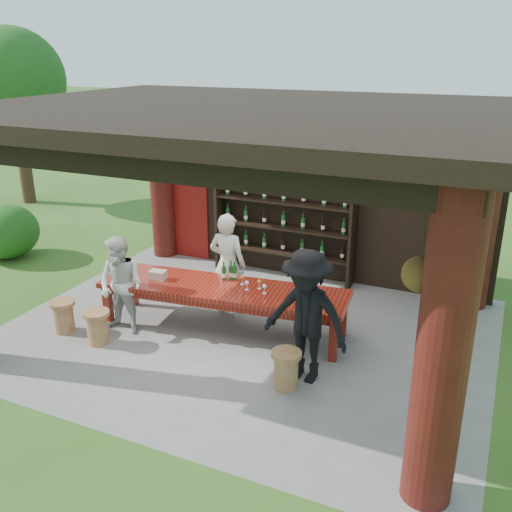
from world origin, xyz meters
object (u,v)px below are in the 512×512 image
at_px(tasting_table, 223,293).
at_px(stool_far_left, 63,315).
at_px(host, 228,265).
at_px(wine_shelf, 283,216).
at_px(guest_woman, 121,286).
at_px(guest_man, 306,317).
at_px(stool_near_left, 97,326).
at_px(napkin_basket, 158,275).
at_px(stool_near_right, 286,369).

height_order(tasting_table, stool_far_left, tasting_table).
bearing_deg(host, wine_shelf, -95.50).
height_order(wine_shelf, guest_woman, wine_shelf).
xyz_separation_m(stool_far_left, guest_man, (3.92, 0.30, 0.65)).
distance_m(wine_shelf, stool_near_left, 4.11).
height_order(stool_far_left, napkin_basket, napkin_basket).
xyz_separation_m(wine_shelf, napkin_basket, (-1.08, -2.68, -0.41)).
height_order(wine_shelf, host, wine_shelf).
bearing_deg(stool_far_left, wine_shelf, 57.98).
bearing_deg(wine_shelf, host, -95.59).
bearing_deg(stool_near_right, stool_far_left, 179.66).
height_order(host, guest_man, guest_man).
bearing_deg(stool_near_right, guest_woman, 171.69).
height_order(tasting_table, host, host).
xyz_separation_m(guest_man, napkin_basket, (-2.74, 0.63, -0.11)).
xyz_separation_m(host, guest_woman, (-1.21, -1.25, -0.10)).
distance_m(guest_man, napkin_basket, 2.81).
bearing_deg(wine_shelf, stool_far_left, -122.02).
height_order(wine_shelf, stool_near_left, wine_shelf).
bearing_deg(host, tasting_table, 109.90).
distance_m(stool_far_left, napkin_basket, 1.60).
bearing_deg(wine_shelf, guest_woman, -113.60).
xyz_separation_m(host, napkin_basket, (-0.89, -0.72, -0.06)).
bearing_deg(guest_woman, stool_near_left, -101.89).
relative_size(wine_shelf, stool_far_left, 5.37).
bearing_deg(host, guest_man, 143.88).
distance_m(stool_near_right, stool_far_left, 3.78).
height_order(stool_near_right, host, host).
bearing_deg(guest_woman, guest_man, -0.40).
bearing_deg(stool_near_left, guest_woman, 76.53).
height_order(guest_man, napkin_basket, guest_man).
height_order(tasting_table, guest_woman, guest_woman).
relative_size(wine_shelf, tasting_table, 0.70).
bearing_deg(tasting_table, wine_shelf, 90.24).
height_order(tasting_table, stool_near_left, tasting_table).
xyz_separation_m(wine_shelf, stool_near_right, (1.52, -3.64, -0.94)).
xyz_separation_m(stool_near_right, stool_far_left, (-3.78, 0.02, -0.01)).
height_order(tasting_table, stool_near_right, tasting_table).
relative_size(wine_shelf, stool_near_left, 5.25).
bearing_deg(napkin_basket, guest_man, -13.05).
distance_m(stool_near_right, napkin_basket, 2.82).
relative_size(stool_near_left, stool_near_right, 1.00).
height_order(wine_shelf, guest_man, wine_shelf).
relative_size(tasting_table, host, 2.27).
relative_size(guest_man, napkin_basket, 7.12).
bearing_deg(stool_far_left, stool_near_right, -0.34).
distance_m(guest_woman, guest_man, 3.07).
xyz_separation_m(tasting_table, stool_near_right, (1.51, -1.11, -0.36)).
xyz_separation_m(wine_shelf, guest_woman, (-1.40, -3.21, -0.45)).
xyz_separation_m(tasting_table, guest_man, (1.65, -0.79, 0.29)).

